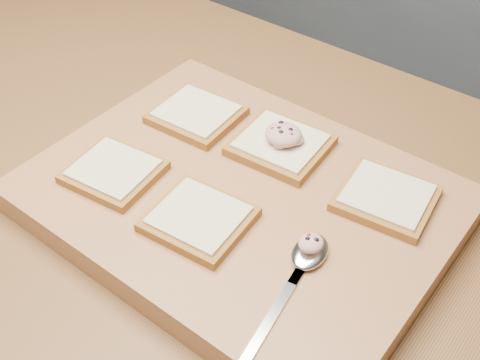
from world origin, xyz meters
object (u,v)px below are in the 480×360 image
Objects in this scene: bread_far_center at (281,145)px; tuna_salad_dollop at (283,134)px; spoon at (305,261)px; cutting_board at (240,200)px.

tuna_salad_dollop is (0.00, -0.00, 0.02)m from bread_far_center.
tuna_salad_dollop is 0.26× the size of spoon.
bread_far_center reaches higher than cutting_board.
bread_far_center is 2.54× the size of tuna_salad_dollop.
spoon is (0.14, -0.15, -0.00)m from bread_far_center.
bread_far_center is 0.02m from tuna_salad_dollop.
tuna_salad_dollop is at bearing -7.30° from bread_far_center.
spoon is (0.14, -0.05, 0.03)m from cutting_board.
spoon is at bearing -47.89° from tuna_salad_dollop.
bread_far_center is (-0.00, 0.10, 0.03)m from cutting_board.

